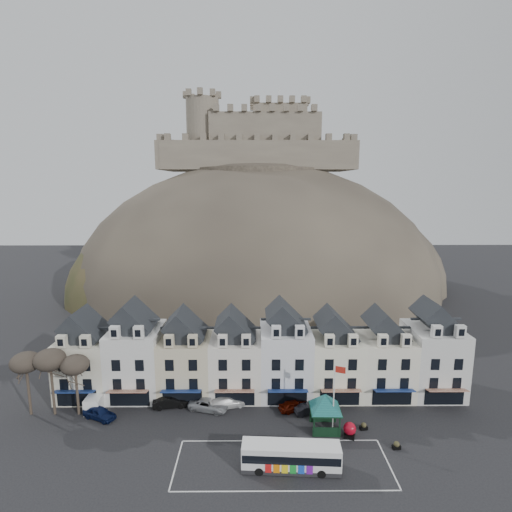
{
  "coord_description": "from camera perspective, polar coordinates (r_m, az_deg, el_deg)",
  "views": [
    {
      "loc": [
        -1.0,
        -35.51,
        28.62
      ],
      "look_at": [
        -0.58,
        24.0,
        17.75
      ],
      "focal_mm": 28.0,
      "sensor_mm": 36.0,
      "label": 1
    }
  ],
  "objects": [
    {
      "name": "car_navy",
      "position": [
        56.25,
        -21.46,
        -20.14
      ],
      "size": [
        4.7,
        3.43,
        1.49
      ],
      "primitive_type": "imported",
      "rotation": [
        0.0,
        0.0,
        1.14
      ],
      "color": "#0C163C",
      "rests_on": "ground"
    },
    {
      "name": "car_white",
      "position": [
        55.21,
        -4.13,
        -20.06
      ],
      "size": [
        5.21,
        3.36,
        1.4
      ],
      "primitive_type": "imported",
      "rotation": [
        0.0,
        0.0,
        1.88
      ],
      "color": "white",
      "rests_on": "ground"
    },
    {
      "name": "bus",
      "position": [
        45.18,
        5.01,
        -26.51
      ],
      "size": [
        10.06,
        2.91,
        2.81
      ],
      "rotation": [
        0.0,
        0.0,
        -0.06
      ],
      "color": "#262628",
      "rests_on": "ground"
    },
    {
      "name": "car_charcoal",
      "position": [
        54.24,
        7.56,
        -20.84
      ],
      "size": [
        3.95,
        2.42,
        1.23
      ],
      "primitive_type": "imported",
      "rotation": [
        0.0,
        0.0,
        1.89
      ],
      "color": "black",
      "rests_on": "ground"
    },
    {
      "name": "car_black",
      "position": [
        56.11,
        -12.09,
        -19.68
      ],
      "size": [
        4.8,
        2.37,
        1.51
      ],
      "primitive_type": "imported",
      "rotation": [
        0.0,
        0.0,
        1.75
      ],
      "color": "black",
      "rests_on": "ground"
    },
    {
      "name": "flagpole",
      "position": [
        48.81,
        11.18,
        -18.83
      ],
      "size": [
        1.19,
        0.51,
        8.73
      ],
      "rotation": [
        0.0,
        0.0,
        -0.37
      ],
      "color": "silver",
      "rests_on": "ground"
    },
    {
      "name": "castle",
      "position": [
        112.05,
        0.38,
        16.28
      ],
      "size": [
        50.2,
        22.2,
        22.0
      ],
      "color": "#675B4E",
      "rests_on": "ground"
    },
    {
      "name": "castle_hill",
      "position": [
        108.3,
        0.8,
        -4.92
      ],
      "size": [
        100.0,
        76.0,
        68.0
      ],
      "color": "#322C27",
      "rests_on": "ground"
    },
    {
      "name": "tree_left_far",
      "position": [
        58.08,
        -30.05,
        -13.08
      ],
      "size": [
        3.61,
        3.61,
        8.24
      ],
      "color": "#382D23",
      "rests_on": "ground"
    },
    {
      "name": "car_silver",
      "position": [
        54.84,
        -6.81,
        -20.33
      ],
      "size": [
        5.45,
        3.59,
        1.41
      ],
      "primitive_type": "imported",
      "rotation": [
        0.0,
        0.0,
        1.3
      ],
      "color": "#96989D",
      "rests_on": "ground"
    },
    {
      "name": "coach_bay_markings",
      "position": [
        46.68,
        3.79,
        -27.49
      ],
      "size": [
        22.0,
        7.5,
        0.01
      ],
      "primitive_type": "cube",
      "color": "silver",
      "rests_on": "ground"
    },
    {
      "name": "planter_east",
      "position": [
        50.6,
        19.43,
        -24.15
      ],
      "size": [
        0.94,
        0.63,
        0.89
      ],
      "rotation": [
        0.0,
        0.0,
        0.12
      ],
      "color": "black",
      "rests_on": "ground"
    },
    {
      "name": "tree_left_mid",
      "position": [
        56.56,
        -27.37,
        -13.08
      ],
      "size": [
        3.78,
        3.78,
        8.64
      ],
      "color": "#382D23",
      "rests_on": "ground"
    },
    {
      "name": "bus_shelter",
      "position": [
        50.18,
        9.89,
        -19.85
      ],
      "size": [
        7.12,
        7.12,
        4.52
      ],
      "rotation": [
        0.0,
        0.0,
        -0.03
      ],
      "color": "black",
      "rests_on": "ground"
    },
    {
      "name": "car_maroon",
      "position": [
        54.58,
        5.5,
        -20.49
      ],
      "size": [
        4.32,
        2.77,
        1.37
      ],
      "primitive_type": "imported",
      "rotation": [
        0.0,
        0.0,
        1.88
      ],
      "color": "#5A1105",
      "rests_on": "ground"
    },
    {
      "name": "red_buoy",
      "position": [
        50.81,
        13.23,
        -23.01
      ],
      "size": [
        1.53,
        1.53,
        1.78
      ],
      "rotation": [
        0.0,
        0.0,
        -0.34
      ],
      "color": "black",
      "rests_on": "ground"
    },
    {
      "name": "white_van",
      "position": [
        58.55,
        -21.74,
        -18.58
      ],
      "size": [
        1.94,
        4.42,
        2.02
      ],
      "rotation": [
        0.0,
        0.0,
        0.0
      ],
      "color": "white",
      "rests_on": "ground"
    },
    {
      "name": "planter_west",
      "position": [
        52.63,
        15.13,
        -22.42
      ],
      "size": [
        0.97,
        0.63,
        0.9
      ],
      "rotation": [
        0.0,
        0.0,
        0.18
      ],
      "color": "black",
      "rests_on": "ground"
    },
    {
      "name": "ground",
      "position": [
        45.62,
        1.07,
        -28.51
      ],
      "size": [
        300.0,
        300.0,
        0.0
      ],
      "primitive_type": "plane",
      "color": "black",
      "rests_on": "ground"
    },
    {
      "name": "tree_left_near",
      "position": [
        55.57,
        -24.47,
        -14.03
      ],
      "size": [
        3.43,
        3.43,
        7.84
      ],
      "color": "#382D23",
      "rests_on": "ground"
    },
    {
      "name": "townhouse_terrace",
      "position": [
        56.52,
        0.81,
        -14.02
      ],
      "size": [
        54.4,
        9.35,
        11.8
      ],
      "color": "beige",
      "rests_on": "ground"
    }
  ]
}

